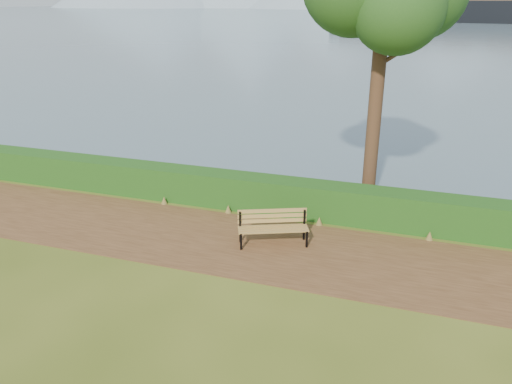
% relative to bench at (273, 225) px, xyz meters
% --- Properties ---
extents(ground, '(140.00, 140.00, 0.00)m').
position_rel_bench_xyz_m(ground, '(-0.69, -0.59, -0.51)').
color(ground, '#455217').
rests_on(ground, ground).
extents(path, '(40.00, 3.40, 0.01)m').
position_rel_bench_xyz_m(path, '(-0.69, -0.29, -0.50)').
color(path, '#4E311B').
rests_on(path, ground).
extents(hedge, '(32.00, 0.85, 1.00)m').
position_rel_bench_xyz_m(hedge, '(-0.69, 2.01, -0.01)').
color(hedge, '#184714').
rests_on(hedge, ground).
extents(water, '(700.00, 510.00, 0.00)m').
position_rel_bench_xyz_m(water, '(-0.69, 259.41, -0.50)').
color(water, slate).
rests_on(water, ground).
extents(bench, '(1.82, 1.16, 0.88)m').
position_rel_bench_xyz_m(bench, '(0.00, 0.00, 0.00)').
color(bench, black).
rests_on(bench, ground).
extents(cargo_ship, '(79.48, 27.07, 23.85)m').
position_rel_bench_xyz_m(cargo_ship, '(16.29, 145.31, 3.05)').
color(cargo_ship, black).
rests_on(cargo_ship, ground).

